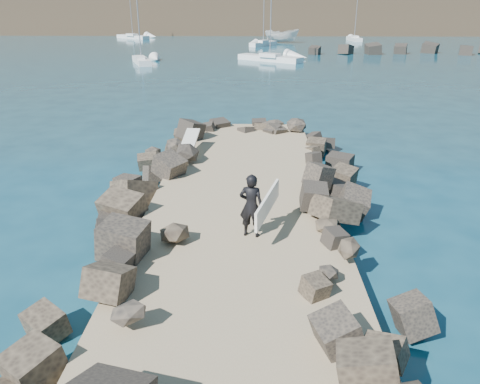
{
  "coord_description": "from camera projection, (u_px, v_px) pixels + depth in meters",
  "views": [
    {
      "loc": [
        0.36,
        -13.88,
        6.75
      ],
      "look_at": [
        0.0,
        -1.0,
        1.5
      ],
      "focal_mm": 35.0,
      "sensor_mm": 36.0,
      "label": 1
    }
  ],
  "objects": [
    {
      "name": "sailboat_a",
      "position": [
        141.0,
        61.0,
        54.81
      ],
      "size": [
        3.51,
        6.4,
        7.69
      ],
      "color": "white",
      "rests_on": "ground"
    },
    {
      "name": "surfboard_resting",
      "position": [
        189.0,
        144.0,
        20.23
      ],
      "size": [
        0.72,
        2.41,
        0.08
      ],
      "primitive_type": "cube",
      "rotation": [
        0.0,
        0.0,
        -0.05
      ],
      "color": "silver",
      "rests_on": "riprap_left"
    },
    {
      "name": "sailboat_e",
      "position": [
        133.0,
        37.0,
        92.14
      ],
      "size": [
        7.39,
        6.25,
        9.52
      ],
      "color": "white",
      "rests_on": "ground"
    },
    {
      "name": "sailboat_d",
      "position": [
        354.0,
        39.0,
        86.87
      ],
      "size": [
        1.86,
        6.31,
        7.6
      ],
      "color": "white",
      "rests_on": "ground"
    },
    {
      "name": "riprap_right",
      "position": [
        338.0,
        231.0,
        13.75
      ],
      "size": [
        2.6,
        22.0,
        1.0
      ],
      "primitive_type": "cube",
      "color": "#262421",
      "rests_on": "ground"
    },
    {
      "name": "riprap_left",
      "position": [
        142.0,
        228.0,
        13.9
      ],
      "size": [
        2.6,
        22.0,
        1.0
      ],
      "primitive_type": "cube",
      "color": "black",
      "rests_on": "ground"
    },
    {
      "name": "ground",
      "position": [
        241.0,
        223.0,
        15.41
      ],
      "size": [
        800.0,
        800.0,
        0.0
      ],
      "primitive_type": "plane",
      "color": "#0F384C",
      "rests_on": "ground"
    },
    {
      "name": "sailboat_c",
      "position": [
        270.0,
        58.0,
        57.18
      ],
      "size": [
        7.97,
        6.39,
        10.04
      ],
      "color": "white",
      "rests_on": "ground"
    },
    {
      "name": "sailboat_b",
      "position": [
        263.0,
        44.0,
        76.74
      ],
      "size": [
        4.67,
        5.48,
        7.27
      ],
      "color": "white",
      "rests_on": "ground"
    },
    {
      "name": "surfer_with_board",
      "position": [
        254.0,
        205.0,
        12.93
      ],
      "size": [
        1.19,
        2.2,
        1.84
      ],
      "color": "black",
      "rests_on": "jetty"
    },
    {
      "name": "boat_imported",
      "position": [
        282.0,
        36.0,
        82.6
      ],
      "size": [
        6.37,
        3.44,
        2.33
      ],
      "primitive_type": "imported",
      "rotation": [
        0.0,
        0.0,
        1.37
      ],
      "color": "silver",
      "rests_on": "ground"
    },
    {
      "name": "jetty",
      "position": [
        239.0,
        244.0,
        13.44
      ],
      "size": [
        6.0,
        26.0,
        0.6
      ],
      "primitive_type": "cube",
      "color": "#8C7759",
      "rests_on": "ground"
    }
  ]
}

